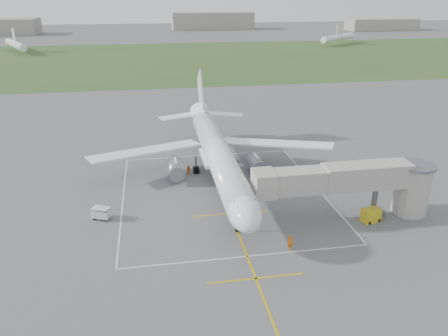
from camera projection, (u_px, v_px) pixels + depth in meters
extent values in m
plane|color=#525254|center=(219.00, 183.00, 65.91)|extent=(700.00, 700.00, 0.00)
cube|color=#325425|center=(170.00, 59.00, 184.58)|extent=(700.00, 120.00, 0.02)
cube|color=#C1A00B|center=(224.00, 197.00, 61.35)|extent=(0.25, 60.00, 0.01)
cube|color=#C1A00B|center=(256.00, 278.00, 44.00)|extent=(10.00, 0.25, 0.01)
cube|color=#C1A00B|center=(231.00, 214.00, 56.78)|extent=(10.00, 0.25, 0.01)
cube|color=silver|center=(208.00, 155.00, 76.86)|extent=(28.00, 0.20, 0.01)
cube|color=silver|center=(247.00, 256.00, 47.65)|extent=(28.00, 0.20, 0.01)
cube|color=silver|center=(123.00, 201.00, 60.08)|extent=(0.20, 32.00, 0.01)
cube|color=silver|center=(316.00, 187.00, 64.44)|extent=(0.20, 32.00, 0.01)
cylinder|color=white|center=(218.00, 155.00, 64.22)|extent=(3.80, 36.00, 3.80)
ellipsoid|color=white|center=(244.00, 211.00, 47.78)|extent=(3.80, 7.22, 3.80)
cube|color=black|center=(246.00, 207.00, 46.57)|extent=(2.40, 1.60, 0.99)
cone|color=white|center=(201.00, 116.00, 82.78)|extent=(3.80, 6.00, 3.80)
cube|color=white|center=(276.00, 143.00, 71.65)|extent=(17.93, 11.24, 1.23)
cube|color=white|center=(146.00, 151.00, 68.38)|extent=(17.93, 11.24, 1.23)
cube|color=white|center=(215.00, 158.00, 67.54)|extent=(4.20, 8.00, 0.50)
cube|color=white|center=(201.00, 92.00, 81.79)|extent=(0.30, 7.89, 8.65)
cube|color=white|center=(202.00, 111.00, 80.92)|extent=(0.35, 5.00, 1.20)
cube|color=white|center=(224.00, 114.00, 83.08)|extent=(7.85, 5.03, 0.20)
cube|color=white|center=(179.00, 116.00, 81.77)|extent=(7.85, 5.03, 0.20)
cylinder|color=slate|center=(255.00, 163.00, 68.45)|extent=(2.30, 4.20, 2.30)
cube|color=white|center=(256.00, 158.00, 67.87)|extent=(0.25, 2.40, 1.20)
cylinder|color=slate|center=(176.00, 168.00, 66.51)|extent=(2.30, 4.20, 2.30)
cube|color=white|center=(176.00, 163.00, 65.94)|extent=(0.25, 2.40, 1.20)
cylinder|color=black|center=(237.00, 222.00, 52.19)|extent=(0.18, 0.18, 2.60)
cylinder|color=black|center=(236.00, 228.00, 52.51)|extent=(0.28, 0.80, 0.80)
cylinder|color=black|center=(238.00, 228.00, 52.54)|extent=(0.28, 0.80, 0.80)
cylinder|color=black|center=(232.00, 162.00, 69.95)|extent=(0.22, 0.22, 2.80)
cylinder|color=black|center=(231.00, 168.00, 69.93)|extent=(0.32, 0.96, 0.96)
cylinder|color=black|center=(234.00, 168.00, 70.02)|extent=(0.32, 0.96, 0.96)
cylinder|color=black|center=(230.00, 167.00, 70.57)|extent=(0.32, 0.96, 0.96)
cylinder|color=black|center=(233.00, 167.00, 70.66)|extent=(0.32, 0.96, 0.96)
cylinder|color=black|center=(196.00, 164.00, 69.04)|extent=(0.22, 0.22, 2.80)
cylinder|color=black|center=(195.00, 171.00, 69.02)|extent=(0.32, 0.96, 0.96)
cylinder|color=black|center=(198.00, 171.00, 69.11)|extent=(0.32, 0.96, 0.96)
cylinder|color=black|center=(194.00, 169.00, 69.66)|extent=(0.32, 0.96, 0.96)
cylinder|color=black|center=(198.00, 169.00, 69.75)|extent=(0.32, 0.96, 0.96)
cube|color=#B0A99F|center=(299.00, 181.00, 52.68)|extent=(11.09, 2.90, 2.80)
cube|color=#B0A99F|center=(366.00, 175.00, 54.01)|extent=(11.09, 3.10, 3.00)
cube|color=#B0A99F|center=(264.00, 183.00, 52.01)|extent=(2.60, 3.40, 3.00)
cylinder|color=slate|center=(374.00, 201.00, 55.61)|extent=(0.70, 0.70, 4.20)
cube|color=slate|center=(373.00, 212.00, 56.23)|extent=(2.60, 1.40, 0.90)
cylinder|color=#B0A99F|center=(412.00, 190.00, 55.97)|extent=(4.40, 4.40, 6.40)
cylinder|color=slate|center=(416.00, 165.00, 54.69)|extent=(5.00, 5.00, 0.30)
cylinder|color=black|center=(365.00, 213.00, 56.11)|extent=(0.70, 0.30, 0.70)
cylinder|color=black|center=(380.00, 212.00, 56.42)|extent=(0.70, 0.30, 0.70)
cube|color=gold|center=(371.00, 215.00, 54.65)|extent=(2.54, 2.00, 1.67)
cylinder|color=black|center=(369.00, 223.00, 54.05)|extent=(0.35, 0.53, 0.49)
cylinder|color=black|center=(379.00, 220.00, 54.67)|extent=(0.35, 0.53, 0.49)
cube|color=silver|center=(101.00, 213.00, 55.22)|extent=(2.59, 2.13, 0.99)
cube|color=silver|center=(101.00, 208.00, 54.93)|extent=(2.59, 2.13, 0.07)
cylinder|color=black|center=(93.00, 213.00, 54.87)|extent=(0.07, 0.07, 1.17)
cylinder|color=black|center=(106.00, 215.00, 54.47)|extent=(0.07, 0.07, 1.17)
cylinder|color=black|center=(97.00, 209.00, 55.83)|extent=(0.07, 0.07, 1.17)
cylinder|color=black|center=(110.00, 211.00, 55.44)|extent=(0.07, 0.07, 1.17)
cylinder|color=black|center=(94.00, 219.00, 55.17)|extent=(0.29, 0.39, 0.36)
cylinder|color=black|center=(106.00, 220.00, 54.82)|extent=(0.29, 0.39, 0.36)
cylinder|color=black|center=(98.00, 215.00, 56.06)|extent=(0.29, 0.39, 0.36)
cylinder|color=black|center=(110.00, 216.00, 55.71)|extent=(0.29, 0.39, 0.36)
imported|color=#FF6608|center=(290.00, 243.00, 48.50)|extent=(0.76, 0.60, 1.84)
imported|color=#E05807|center=(188.00, 170.00, 68.46)|extent=(0.96, 0.91, 1.58)
cube|color=gray|center=(213.00, 21.00, 325.48)|extent=(60.00, 20.00, 12.00)
cube|color=gray|center=(381.00, 24.00, 317.57)|extent=(50.00, 18.00, 8.00)
cylinder|color=white|center=(15.00, 45.00, 203.83)|extent=(16.71, 30.24, 3.20)
cube|color=white|center=(14.00, 35.00, 202.13)|extent=(2.00, 3.74, 5.50)
cylinder|color=white|center=(338.00, 38.00, 233.73)|extent=(26.61, 22.97, 3.20)
cube|color=white|center=(339.00, 29.00, 232.03)|extent=(3.26, 2.79, 5.50)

